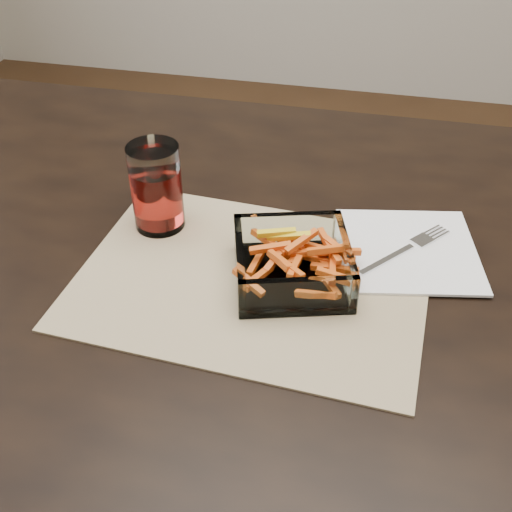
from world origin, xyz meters
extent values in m
cube|color=black|center=(0.00, 0.00, 0.73)|extent=(1.60, 0.90, 0.03)
cylinder|color=black|center=(-0.72, 0.37, 0.36)|extent=(0.06, 0.06, 0.72)
cube|color=tan|center=(-0.13, -0.07, 0.75)|extent=(0.47, 0.36, 0.00)
cube|color=white|center=(-0.07, -0.06, 0.76)|extent=(0.18, 0.18, 0.01)
cube|color=white|center=(-0.09, 0.00, 0.78)|extent=(0.14, 0.05, 0.06)
cube|color=white|center=(-0.06, -0.13, 0.78)|extent=(0.14, 0.05, 0.06)
cube|color=white|center=(-0.14, -0.08, 0.78)|extent=(0.05, 0.14, 0.06)
cube|color=white|center=(-0.01, -0.04, 0.78)|extent=(0.05, 0.14, 0.06)
cylinder|color=white|center=(-0.28, 0.02, 0.82)|extent=(0.07, 0.07, 0.13)
cylinder|color=red|center=(-0.28, 0.02, 0.80)|extent=(0.06, 0.06, 0.08)
cube|color=white|center=(0.07, 0.03, 0.76)|extent=(0.22, 0.22, 0.00)
cube|color=silver|center=(0.04, 0.00, 0.76)|extent=(0.07, 0.08, 0.00)
cube|color=silver|center=(0.09, 0.05, 0.76)|extent=(0.04, 0.04, 0.00)
cube|color=silver|center=(0.10, 0.08, 0.76)|extent=(0.02, 0.03, 0.00)
cube|color=silver|center=(0.11, 0.08, 0.76)|extent=(0.02, 0.03, 0.00)
cube|color=silver|center=(0.11, 0.07, 0.76)|extent=(0.02, 0.03, 0.00)
cube|color=silver|center=(0.12, 0.07, 0.76)|extent=(0.02, 0.03, 0.00)
camera|label=1|loc=(0.02, -0.70, 1.30)|focal=45.00mm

